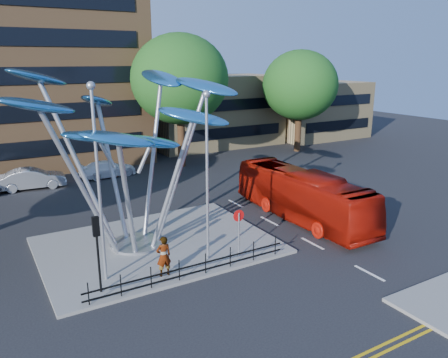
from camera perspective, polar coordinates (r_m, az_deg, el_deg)
ground at (r=19.78m, az=0.87°, el=-14.32°), size 120.00×120.00×0.00m
traffic_island at (r=24.18m, az=-8.70°, el=-8.51°), size 12.00×9.00×0.15m
low_building_near at (r=51.48m, az=-1.30°, el=8.93°), size 15.00×8.00×8.00m
low_building_far at (r=58.11m, az=11.98°, el=8.85°), size 12.00×8.00×7.00m
tree_right at (r=40.43m, az=-5.80°, el=12.82°), size 8.80×8.80×12.11m
tree_far at (r=48.06m, az=9.89°, el=11.96°), size 8.00×8.00×10.81m
leaf_sculpture at (r=22.61m, az=-12.58°, el=7.59°), size 12.72×9.54×9.51m
street_lamp_left at (r=19.21m, az=-16.21°, el=1.39°), size 0.36×0.36×8.80m
street_lamp_right at (r=20.58m, az=-2.23°, el=2.16°), size 0.36×0.36×8.30m
traffic_light_island at (r=19.01m, az=-16.28°, el=-7.47°), size 0.28×0.18×3.42m
no_entry_sign_island at (r=21.88m, az=1.94°, el=-6.02°), size 0.60×0.10×2.45m
pedestrian_railing_front at (r=20.41m, az=-4.11°, el=-11.60°), size 10.00×0.06×1.00m
red_bus at (r=27.81m, az=10.16°, el=-2.11°), size 2.82×11.18×3.10m
pedestrian at (r=20.43m, az=-7.89°, el=-9.94°), size 0.71×0.48×1.92m
parked_car_mid at (r=37.11m, az=-23.75°, el=0.05°), size 5.07×2.21×1.62m
parked_car_right at (r=38.81m, az=-14.93°, el=1.30°), size 4.94×2.35×1.39m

